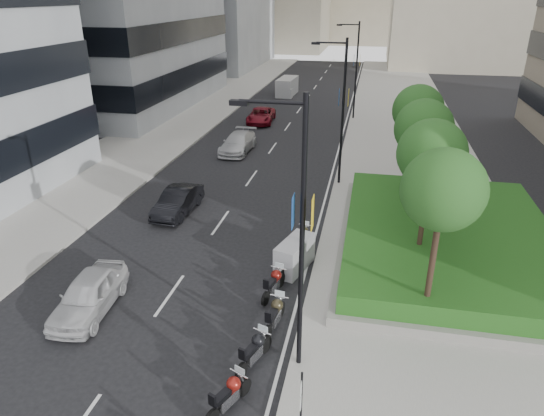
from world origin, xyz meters
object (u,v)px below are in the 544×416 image
(motorcycle_6, at_px, (303,237))
(car_b, at_px, (178,202))
(lamp_post_0, at_px, (297,228))
(motorcycle_1, at_px, (229,395))
(car_c, at_px, (238,143))
(parking_sign, at_px, (301,403))
(motorcycle_5, at_px, (295,255))
(car_d, at_px, (261,115))
(motorcycle_2, at_px, (255,350))
(motorcycle_3, at_px, (275,314))
(car_a, at_px, (89,294))
(motorcycle_4, at_px, (274,283))
(delivery_van, at_px, (287,87))
(lamp_post_2, at_px, (355,66))
(lamp_post_1, at_px, (341,106))

(motorcycle_6, relative_size, car_b, 0.46)
(lamp_post_0, distance_m, motorcycle_1, 5.28)
(motorcycle_1, xyz_separation_m, car_c, (-6.49, 24.72, 0.18))
(parking_sign, distance_m, motorcycle_5, 9.22)
(motorcycle_1, bearing_deg, car_d, 35.55)
(car_d, bearing_deg, motorcycle_2, -80.90)
(car_b, bearing_deg, parking_sign, -54.40)
(parking_sign, xyz_separation_m, motorcycle_5, (-1.62, 9.05, -0.75))
(motorcycle_3, distance_m, motorcycle_6, 6.39)
(car_a, bearing_deg, motorcycle_5, 27.97)
(lamp_post_0, height_order, parking_sign, lamp_post_0)
(motorcycle_6, distance_m, car_a, 10.00)
(lamp_post_0, xyz_separation_m, motorcycle_2, (-1.29, -0.21, -4.52))
(parking_sign, bearing_deg, car_b, 123.20)
(motorcycle_4, bearing_deg, lamp_post_0, -145.67)
(car_a, bearing_deg, parking_sign, -31.01)
(lamp_post_0, distance_m, car_b, 14.23)
(motorcycle_5, bearing_deg, motorcycle_6, 15.67)
(lamp_post_0, distance_m, motorcycle_4, 6.14)
(lamp_post_0, bearing_deg, delivery_van, 100.33)
(parking_sign, relative_size, delivery_van, 0.51)
(motorcycle_4, relative_size, motorcycle_6, 1.04)
(motorcycle_6, distance_m, car_b, 7.79)
(parking_sign, distance_m, motorcycle_2, 3.52)
(car_a, height_order, car_d, car_a)
(parking_sign, bearing_deg, motorcycle_6, 98.01)
(lamp_post_2, bearing_deg, car_b, -108.88)
(motorcycle_5, height_order, motorcycle_6, motorcycle_5)
(motorcycle_2, relative_size, car_d, 0.40)
(parking_sign, xyz_separation_m, car_b, (-8.97, 13.70, -0.75))
(lamp_post_1, height_order, motorcycle_3, lamp_post_1)
(lamp_post_1, relative_size, motorcycle_1, 4.72)
(motorcycle_3, xyz_separation_m, motorcycle_5, (0.05, 4.20, 0.15))
(car_b, bearing_deg, motorcycle_3, -48.11)
(lamp_post_0, height_order, car_a, lamp_post_0)
(lamp_post_0, height_order, car_d, lamp_post_0)
(motorcycle_3, bearing_deg, motorcycle_2, -179.96)
(lamp_post_1, distance_m, lamp_post_2, 18.00)
(parking_sign, height_order, car_b, parking_sign)
(motorcycle_1, xyz_separation_m, motorcycle_4, (0.10, 6.12, 0.01))
(car_a, xyz_separation_m, car_d, (-0.16, 30.54, -0.05))
(lamp_post_2, distance_m, motorcycle_2, 35.52)
(lamp_post_1, height_order, parking_sign, lamp_post_1)
(motorcycle_5, xyz_separation_m, car_d, (-7.42, 25.89, -0.02))
(lamp_post_0, distance_m, motorcycle_2, 4.70)
(motorcycle_3, relative_size, car_b, 0.49)
(lamp_post_2, distance_m, motorcycle_3, 33.48)
(lamp_post_0, bearing_deg, car_a, 170.35)
(lamp_post_0, height_order, lamp_post_1, same)
(delivery_van, bearing_deg, motorcycle_6, -76.06)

